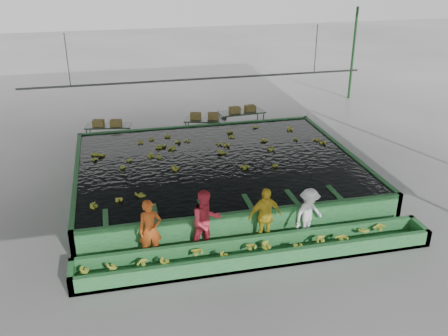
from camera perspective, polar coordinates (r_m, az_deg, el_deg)
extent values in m
plane|color=gray|center=(16.98, 0.39, -3.75)|extent=(80.00, 80.00, 0.00)
cube|color=gray|center=(15.31, 0.44, 13.05)|extent=(20.00, 22.00, 0.04)
cube|color=black|center=(17.94, -0.73, 0.82)|extent=(9.70, 7.70, 0.00)
cylinder|color=#59605B|center=(20.52, -2.91, 10.12)|extent=(0.08, 0.08, 14.00)
cylinder|color=#59605B|center=(20.05, -17.47, 11.67)|extent=(0.04, 0.04, 2.00)
cylinder|color=#59605B|center=(21.74, 10.46, 13.25)|extent=(0.04, 0.04, 2.00)
imported|color=#C6501A|center=(13.76, -8.43, -7.02)|extent=(0.68, 0.48, 1.74)
imported|color=#D52F44|center=(13.89, -2.06, -6.12)|extent=(1.06, 0.91, 1.87)
imported|color=gold|center=(14.30, 4.69, -5.52)|extent=(1.09, 0.58, 1.76)
imported|color=white|center=(14.77, 9.66, -5.17)|extent=(1.18, 0.96, 1.58)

